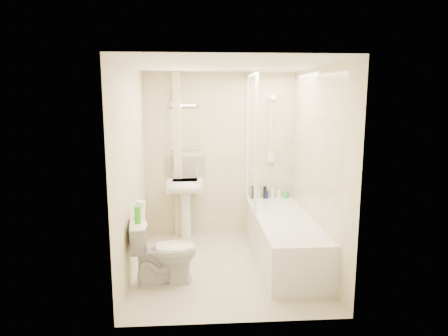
{
  "coord_description": "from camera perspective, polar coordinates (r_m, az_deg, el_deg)",
  "views": [
    {
      "loc": [
        -0.34,
        -4.59,
        2.04
      ],
      "look_at": [
        -0.01,
        0.2,
        1.19
      ],
      "focal_mm": 32.0,
      "sensor_mm": 36.0,
      "label": 1
    }
  ],
  "objects": [
    {
      "name": "strip_light",
      "position": [
        5.81,
        -5.73,
        9.11
      ],
      "size": [
        0.42,
        0.07,
        0.07
      ],
      "primitive_type": "cube",
      "color": "silver",
      "rests_on": "wall_back"
    },
    {
      "name": "pipe_boxing",
      "position": [
        5.85,
        -6.59,
        1.73
      ],
      "size": [
        0.12,
        0.12,
        2.4
      ],
      "primitive_type": "cube",
      "color": "beige",
      "rests_on": "ground"
    },
    {
      "name": "mirror",
      "position": [
        5.85,
        -5.66,
        5.49
      ],
      "size": [
        0.46,
        0.01,
        0.6
      ],
      "primitive_type": "cube",
      "color": "white",
      "rests_on": "wall_back"
    },
    {
      "name": "wall_back",
      "position": [
        5.91,
        -0.54,
        1.88
      ],
      "size": [
        2.2,
        0.02,
        2.4
      ],
      "primitive_type": "cube",
      "color": "beige",
      "rests_on": "ground"
    },
    {
      "name": "bottle_cream",
      "position": [
        6.03,
        6.92,
        -3.61
      ],
      "size": [
        0.05,
        0.05,
        0.15
      ],
      "primitive_type": "cylinder",
      "color": "#F6E2BE",
      "rests_on": "bathtub"
    },
    {
      "name": "floor",
      "position": [
        5.04,
        0.32,
        -13.84
      ],
      "size": [
        2.5,
        2.5,
        0.0
      ],
      "primitive_type": "plane",
      "color": "beige",
      "rests_on": "ground"
    },
    {
      "name": "tile_back",
      "position": [
        5.96,
        6.69,
        4.06
      ],
      "size": [
        0.7,
        0.01,
        1.75
      ],
      "primitive_type": "cube",
      "color": "beige",
      "rests_on": "wall_back"
    },
    {
      "name": "wall_right",
      "position": [
        4.89,
        13.31,
        -0.13
      ],
      "size": [
        0.02,
        2.5,
        2.4
      ],
      "primitive_type": "cube",
      "color": "beige",
      "rests_on": "ground"
    },
    {
      "name": "green_bottle",
      "position": [
        4.33,
        -12.24,
        -6.55
      ],
      "size": [
        0.07,
        0.07,
        0.19
      ],
      "primitive_type": "cylinder",
      "color": "green",
      "rests_on": "toilet"
    },
    {
      "name": "bottle_black_a",
      "position": [
        5.98,
        4.16,
        -3.45
      ],
      "size": [
        0.05,
        0.05,
        0.2
      ],
      "primitive_type": "cylinder",
      "color": "black",
      "rests_on": "bathtub"
    },
    {
      "name": "toilet_roll_lower",
      "position": [
        4.51,
        -12.0,
        -6.48
      ],
      "size": [
        0.11,
        0.11,
        0.1
      ],
      "primitive_type": "cylinder",
      "color": "white",
      "rests_on": "toilet"
    },
    {
      "name": "splashback",
      "position": [
        5.92,
        -5.56,
        0.19
      ],
      "size": [
        0.6,
        0.02,
        0.3
      ],
      "primitive_type": "cube",
      "color": "beige",
      "rests_on": "wall_back"
    },
    {
      "name": "ceiling",
      "position": [
        4.62,
        0.35,
        14.51
      ],
      "size": [
        2.2,
        2.5,
        0.02
      ],
      "primitive_type": "cube",
      "color": "white",
      "rests_on": "wall_back"
    },
    {
      "name": "bathtub",
      "position": [
        5.22,
        8.52,
        -9.68
      ],
      "size": [
        0.7,
        2.1,
        0.55
      ],
      "color": "white",
      "rests_on": "ground"
    },
    {
      "name": "shower_screen",
      "position": [
        5.47,
        3.92,
        3.84
      ],
      "size": [
        0.04,
        0.92,
        1.8
      ],
      "color": "white",
      "rests_on": "bathtub"
    },
    {
      "name": "shower_fixture",
      "position": [
        5.91,
        6.78,
        5.18
      ],
      "size": [
        0.1,
        0.16,
        0.99
      ],
      "color": "white",
      "rests_on": "wall_back"
    },
    {
      "name": "pedestal_sink",
      "position": [
        5.77,
        -5.57,
        -3.46
      ],
      "size": [
        0.51,
        0.48,
        0.99
      ],
      "color": "white",
      "rests_on": "ground"
    },
    {
      "name": "wall_left",
      "position": [
        4.73,
        -13.07,
        -0.45
      ],
      "size": [
        0.02,
        2.5,
        2.4
      ],
      "primitive_type": "cube",
      "color": "beige",
      "rests_on": "ground"
    },
    {
      "name": "toilet",
      "position": [
        4.55,
        -8.59,
        -11.7
      ],
      "size": [
        0.58,
        0.81,
        0.73
      ],
      "primitive_type": "imported",
      "rotation": [
        0.0,
        0.0,
        1.69
      ],
      "color": "white",
      "rests_on": "ground"
    },
    {
      "name": "tile_right",
      "position": [
        5.04,
        12.62,
        2.79
      ],
      "size": [
        0.01,
        2.1,
        1.75
      ],
      "primitive_type": "cube",
      "color": "beige",
      "rests_on": "wall_right"
    },
    {
      "name": "bottle_white_b",
      "position": [
        6.05,
        7.89,
        -3.7
      ],
      "size": [
        0.06,
        0.06,
        0.12
      ],
      "primitive_type": "cylinder",
      "color": "white",
      "rests_on": "bathtub"
    },
    {
      "name": "bottle_black_b",
      "position": [
        6.01,
        5.86,
        -3.47
      ],
      "size": [
        0.05,
        0.05,
        0.18
      ],
      "primitive_type": "cylinder",
      "color": "black",
      "rests_on": "bathtub"
    },
    {
      "name": "bottle_green",
      "position": [
        6.08,
        8.89,
        -3.79
      ],
      "size": [
        0.06,
        0.06,
        0.1
      ],
      "primitive_type": "cylinder",
      "color": "green",
      "rests_on": "bathtub"
    },
    {
      "name": "bottle_blue",
      "position": [
        6.02,
        6.1,
        -3.79
      ],
      "size": [
        0.06,
        0.06,
        0.11
      ],
      "primitive_type": "cylinder",
      "color": "navy",
      "rests_on": "bathtub"
    },
    {
      "name": "bottle_white_a",
      "position": [
        6.0,
        4.98,
        -3.74
      ],
      "size": [
        0.05,
        0.05,
        0.13
      ],
      "primitive_type": "cylinder",
      "color": "silver",
      "rests_on": "bathtub"
    },
    {
      "name": "toilet_roll_upper",
      "position": [
        4.51,
        -11.82,
        -5.2
      ],
      "size": [
        0.11,
        0.11,
        0.09
      ],
      "primitive_type": "cylinder",
      "color": "white",
      "rests_on": "toilet_roll_lower"
    }
  ]
}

